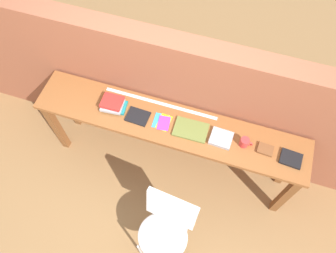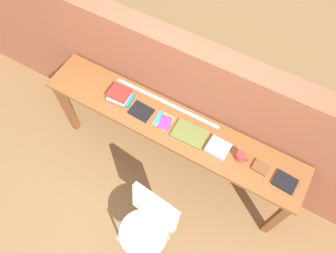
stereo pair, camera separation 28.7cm
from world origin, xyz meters
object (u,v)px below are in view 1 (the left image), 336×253
Objects in this scene: mug at (245,142)px; book_repair_rightmost at (291,159)px; magazine_cycling at (138,116)px; chair_white_moulded at (166,227)px; pamphlet_pile_colourful at (163,122)px; book_open_centre at (191,130)px; leather_journal_brown at (265,149)px; book_stack_leftmost at (113,104)px.

book_repair_rightmost is at bearing -1.95° from mug.
book_repair_rightmost is (1.36, 0.01, 0.00)m from magazine_cycling.
magazine_cycling reaches higher than chair_white_moulded.
book_repair_rightmost is (0.40, -0.01, -0.03)m from mug.
magazine_cycling reaches higher than pamphlet_pile_colourful.
book_open_centre is 0.87m from book_repair_rightmost.
book_repair_rightmost reaches higher than leather_journal_brown.
magazine_cycling is at bearing 123.65° from chair_white_moulded.
mug is (0.73, 0.00, 0.04)m from pamphlet_pile_colourful.
magazine_cycling is (-0.52, 0.77, 0.36)m from chair_white_moulded.
book_open_centre is 1.68× the size of book_repair_rightmost.
magazine_cycling is 0.49m from book_open_centre.
chair_white_moulded is 3.75× the size of book_stack_leftmost.
book_stack_leftmost is 1.21m from mug.
mug is (0.96, 0.02, 0.04)m from magazine_cycling.
chair_white_moulded is 0.87m from book_open_centre.
pamphlet_pile_colourful is at bearing -179.63° from mug.
book_stack_leftmost is at bearing 176.99° from book_open_centre.
leather_journal_brown is at bearing -0.54° from book_open_centre.
book_repair_rightmost reaches higher than chair_white_moulded.
book_stack_leftmost is 1.61m from book_repair_rightmost.
pamphlet_pile_colourful is (0.48, -0.02, -0.03)m from book_stack_leftmost.
pamphlet_pile_colourful is 1.13m from book_repair_rightmost.
chair_white_moulded is 1.21m from book_repair_rightmost.
book_open_centre reaches higher than magazine_cycling.
pamphlet_pile_colourful is at bearing -2.39° from book_stack_leftmost.
book_stack_leftmost reaches higher than leather_journal_brown.
chair_white_moulded is at bearing -53.96° from magazine_cycling.
book_open_centre is at bearing -176.16° from leather_journal_brown.
leather_journal_brown is at bearing 1.86° from mug.
leather_journal_brown is (0.91, 0.01, 0.01)m from pamphlet_pile_colourful.
book_stack_leftmost is 0.74m from book_open_centre.
leather_journal_brown is (1.14, 0.03, 0.00)m from magazine_cycling.
chair_white_moulded is at bearing -89.66° from book_open_centre.
mug is 0.62× the size of book_repair_rightmost.
book_repair_rightmost is at bearing -1.03° from book_stack_leftmost.
book_stack_leftmost is 1.83× the size of leather_journal_brown.
book_stack_leftmost is at bearing -177.31° from book_repair_rightmost.
mug is (0.45, 0.79, 0.40)m from chair_white_moulded.
magazine_cycling is at bearing -7.82° from book_stack_leftmost.
magazine_cycling is at bearing -179.76° from book_open_centre.
book_stack_leftmost is (-0.77, 0.81, 0.39)m from chair_white_moulded.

